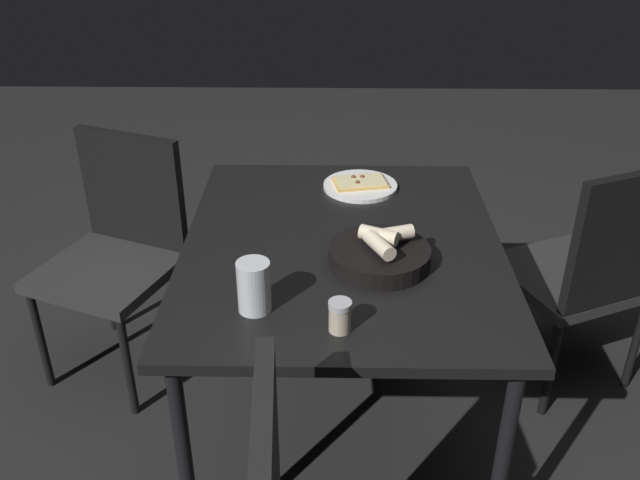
{
  "coord_description": "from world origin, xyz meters",
  "views": [
    {
      "loc": [
        0.04,
        1.74,
        1.74
      ],
      "look_at": [
        0.07,
        -0.0,
        0.76
      ],
      "focal_mm": 38.58,
      "sensor_mm": 36.0,
      "label": 1
    }
  ],
  "objects_px": {
    "dining_table": "(342,261)",
    "chair_spare": "(119,242)",
    "pepper_shaker": "(340,318)",
    "beer_glass": "(254,289)",
    "pizza_plate": "(360,185)",
    "chair_far": "(591,266)",
    "bread_basket": "(379,254)"
  },
  "relations": [
    {
      "from": "dining_table",
      "to": "beer_glass",
      "type": "bearing_deg",
      "value": 57.21
    },
    {
      "from": "pepper_shaker",
      "to": "chair_spare",
      "type": "relative_size",
      "value": 0.09
    },
    {
      "from": "pepper_shaker",
      "to": "chair_spare",
      "type": "bearing_deg",
      "value": -46.54
    },
    {
      "from": "pizza_plate",
      "to": "beer_glass",
      "type": "distance_m",
      "value": 0.77
    },
    {
      "from": "chair_far",
      "to": "dining_table",
      "type": "bearing_deg",
      "value": 17.91
    },
    {
      "from": "dining_table",
      "to": "bread_basket",
      "type": "xyz_separation_m",
      "value": [
        -0.1,
        0.12,
        0.1
      ]
    },
    {
      "from": "beer_glass",
      "to": "chair_spare",
      "type": "xyz_separation_m",
      "value": [
        0.58,
        -0.75,
        -0.3
      ]
    },
    {
      "from": "pepper_shaker",
      "to": "chair_far",
      "type": "height_order",
      "value": "chair_far"
    },
    {
      "from": "chair_spare",
      "to": "bread_basket",
      "type": "bearing_deg",
      "value": 149.49
    },
    {
      "from": "dining_table",
      "to": "chair_spare",
      "type": "height_order",
      "value": "chair_spare"
    },
    {
      "from": "bread_basket",
      "to": "beer_glass",
      "type": "height_order",
      "value": "beer_glass"
    },
    {
      "from": "pizza_plate",
      "to": "beer_glass",
      "type": "relative_size",
      "value": 1.86
    },
    {
      "from": "pizza_plate",
      "to": "bread_basket",
      "type": "bearing_deg",
      "value": 94.04
    },
    {
      "from": "dining_table",
      "to": "bread_basket",
      "type": "height_order",
      "value": "bread_basket"
    },
    {
      "from": "bread_basket",
      "to": "chair_spare",
      "type": "relative_size",
      "value": 0.31
    },
    {
      "from": "pepper_shaker",
      "to": "chair_spare",
      "type": "xyz_separation_m",
      "value": [
        0.79,
        -0.83,
        -0.28
      ]
    },
    {
      "from": "pepper_shaker",
      "to": "chair_spare",
      "type": "distance_m",
      "value": 1.18
    },
    {
      "from": "dining_table",
      "to": "chair_far",
      "type": "xyz_separation_m",
      "value": [
        -0.86,
        -0.28,
        -0.18
      ]
    },
    {
      "from": "beer_glass",
      "to": "pepper_shaker",
      "type": "relative_size",
      "value": 1.67
    },
    {
      "from": "pizza_plate",
      "to": "bread_basket",
      "type": "height_order",
      "value": "bread_basket"
    },
    {
      "from": "bread_basket",
      "to": "chair_far",
      "type": "xyz_separation_m",
      "value": [
        -0.76,
        -0.4,
        -0.28
      ]
    },
    {
      "from": "dining_table",
      "to": "beer_glass",
      "type": "xyz_separation_m",
      "value": [
        0.22,
        0.34,
        0.12
      ]
    },
    {
      "from": "pizza_plate",
      "to": "beer_glass",
      "type": "bearing_deg",
      "value": 68.29
    },
    {
      "from": "pizza_plate",
      "to": "chair_far",
      "type": "height_order",
      "value": "chair_far"
    },
    {
      "from": "pepper_shaker",
      "to": "beer_glass",
      "type": "bearing_deg",
      "value": -21.54
    },
    {
      "from": "bread_basket",
      "to": "pepper_shaker",
      "type": "distance_m",
      "value": 0.32
    },
    {
      "from": "beer_glass",
      "to": "pepper_shaker",
      "type": "xyz_separation_m",
      "value": [
        -0.21,
        0.08,
        -0.02
      ]
    },
    {
      "from": "bread_basket",
      "to": "pepper_shaker",
      "type": "relative_size",
      "value": 3.47
    },
    {
      "from": "bread_basket",
      "to": "dining_table",
      "type": "bearing_deg",
      "value": -51.14
    },
    {
      "from": "chair_spare",
      "to": "pepper_shaker",
      "type": "bearing_deg",
      "value": 133.46
    },
    {
      "from": "bread_basket",
      "to": "beer_glass",
      "type": "relative_size",
      "value": 2.08
    },
    {
      "from": "pizza_plate",
      "to": "pepper_shaker",
      "type": "relative_size",
      "value": 3.11
    }
  ]
}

